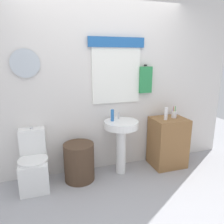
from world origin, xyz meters
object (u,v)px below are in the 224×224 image
Objects in this scene: soap_bottle at (112,115)px; toothbrush_cup at (174,114)px; toilet at (34,165)px; lotion_bottle at (166,114)px; laundry_hamper at (79,162)px; pedestal_sink at (121,135)px; wooden_cabinet at (168,142)px.

soap_bottle reaches higher than toothbrush_cup.
toilet is at bearing -179.30° from soap_bottle.
laundry_hamper is at bearing 178.29° from lotion_bottle.
soap_bottle reaches higher than pedestal_sink.
laundry_hamper is 2.87× the size of lotion_bottle.
soap_bottle is 0.90× the size of lotion_bottle.
wooden_cabinet is 1.05m from soap_bottle.
soap_bottle is 0.83m from lotion_bottle.
toothbrush_cup is (0.09, 0.02, 0.45)m from wooden_cabinet.
laundry_hamper is 1.44m from wooden_cabinet.
toilet is at bearing 176.56° from laundry_hamper.
toilet is 4.20× the size of lotion_bottle.
lotion_bottle is (0.71, -0.04, 0.28)m from pedestal_sink.
lotion_bottle is 1.03× the size of toothbrush_cup.
laundry_hamper is 2.94× the size of toothbrush_cup.
lotion_bottle is at bearing -156.55° from wooden_cabinet.
toothbrush_cup is at bearing -0.44° from toilet.
soap_bottle is (0.51, 0.05, 0.63)m from laundry_hamper.
lotion_bottle is at bearing -6.20° from soap_bottle.
wooden_cabinet is at bearing 23.45° from lotion_bottle.
pedestal_sink is at bearing -22.62° from soap_bottle.
wooden_cabinet is at bearing -3.11° from soap_bottle.
lotion_bottle is (1.95, -0.08, 0.58)m from toilet.
soap_bottle reaches higher than wooden_cabinet.
lotion_bottle is at bearing -3.23° from pedestal_sink.
pedestal_sink is (0.63, -0.00, 0.34)m from laundry_hamper.
pedestal_sink is at bearing -180.00° from wooden_cabinet.
lotion_bottle is (-0.09, -0.04, 0.49)m from wooden_cabinet.
toothbrush_cup is (1.52, 0.02, 0.57)m from laundry_hamper.
pedestal_sink is 0.32m from soap_bottle.
toilet is 1.01× the size of wooden_cabinet.
lotion_bottle is at bearing -161.92° from toothbrush_cup.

